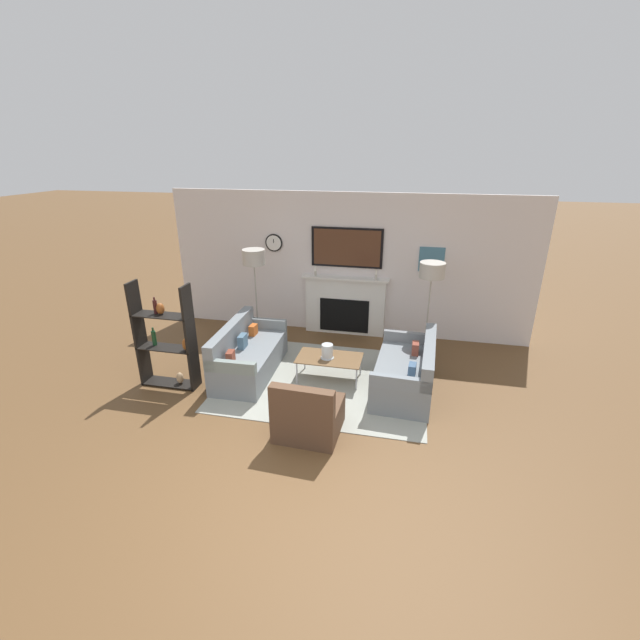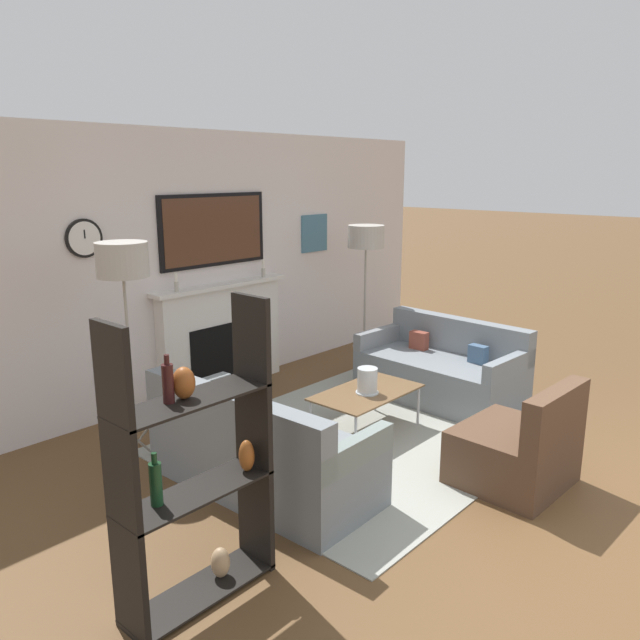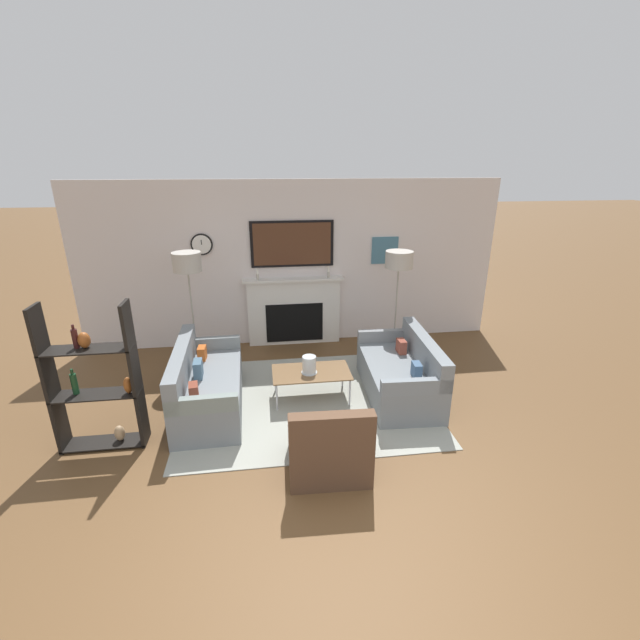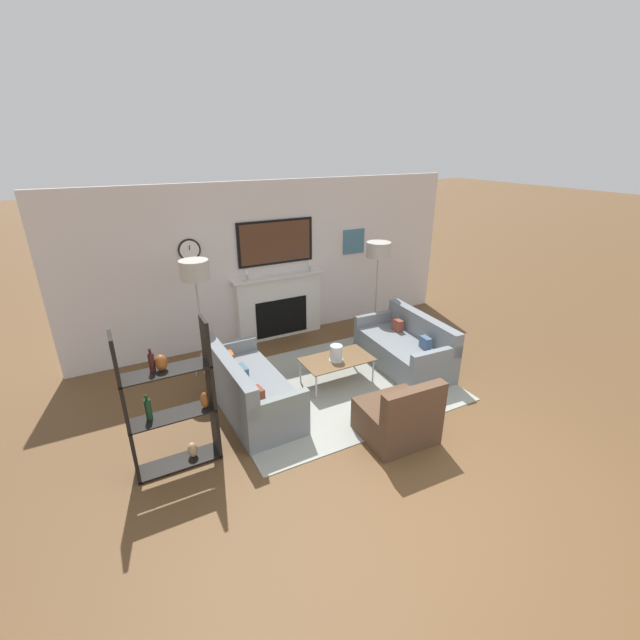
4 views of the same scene
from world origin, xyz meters
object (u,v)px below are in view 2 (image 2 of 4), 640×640
hurricane_candle (367,382)px  floor_lamp_left (122,263)px  couch_left (259,452)px  shelf_unit (196,468)px  coffee_table (367,394)px  armchair (518,450)px  couch_right (442,372)px  floor_lamp_right (366,239)px

hurricane_candle → floor_lamp_left: size_ratio=0.13×
couch_left → hurricane_candle: size_ratio=7.71×
hurricane_candle → shelf_unit: shelf_unit is taller
coffee_table → shelf_unit: 2.49m
armchair → couch_right: bearing=49.0°
couch_right → armchair: bearing=-131.0°
couch_right → floor_lamp_left: 3.33m
coffee_table → shelf_unit: shelf_unit is taller
couch_right → hurricane_candle: size_ratio=7.25×
couch_right → floor_lamp_left: (-2.81, 1.22, 1.31)m
couch_right → floor_lamp_right: (0.28, 1.22, 1.25)m
floor_lamp_right → shelf_unit: (-3.83, -1.85, -0.78)m
floor_lamp_left → floor_lamp_right: floor_lamp_left is taller
coffee_table → floor_lamp_right: bearing=38.5°
coffee_table → armchair: bearing=-89.8°
couch_left → armchair: size_ratio=2.15×
hurricane_candle → coffee_table: bearing=42.7°
couch_left → shelf_unit: shelf_unit is taller
couch_left → floor_lamp_left: bearing=102.6°
coffee_table → floor_lamp_left: bearing=144.0°
armchair → coffee_table: (-0.01, 1.42, 0.10)m
armchair → hurricane_candle: 1.41m
couch_left → armchair: (1.34, -1.37, -0.03)m
couch_right → floor_lamp_right: size_ratio=0.98×
couch_left → floor_lamp_left: (-0.27, 1.22, 1.30)m
couch_left → coffee_table: 1.34m
armchair → coffee_table: 1.42m
couch_left → armchair: couch_left is taller
floor_lamp_left → shelf_unit: (-0.75, -1.85, -0.84)m
armchair → floor_lamp_left: floor_lamp_left is taller
shelf_unit → armchair: bearing=-17.5°
shelf_unit → couch_left: bearing=31.5°
floor_lamp_right → shelf_unit: 4.33m
couch_left → floor_lamp_left: 1.81m
hurricane_candle → floor_lamp_right: 2.19m
couch_right → hurricane_candle: bearing=179.0°
armchair → coffee_table: bearing=90.2°
couch_left → coffee_table: couch_left is taller
coffee_table → hurricane_candle: (-0.03, -0.03, 0.13)m
floor_lamp_left → shelf_unit: floor_lamp_left is taller
floor_lamp_right → floor_lamp_left: bearing=-180.0°
floor_lamp_right → coffee_table: bearing=-141.5°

